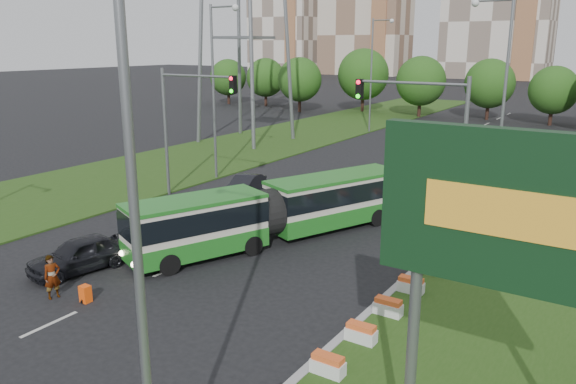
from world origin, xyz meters
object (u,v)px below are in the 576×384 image
Objects in this scene: traffic_mast_median at (431,131)px; car_left_near at (80,254)px; articulated_bus at (273,210)px; shopping_trolley at (85,294)px; pedestrian at (52,277)px; traffic_mast_left at (184,113)px; car_left_far at (245,185)px; billboard at (543,235)px.

car_left_near is (-10.87, -12.30, -4.61)m from traffic_mast_median.
shopping_trolley is at bearing -78.51° from articulated_bus.
shopping_trolley is (1.32, 0.42, -0.54)m from pedestrian.
articulated_bus is (-6.18, -4.50, -3.84)m from traffic_mast_median.
traffic_mast_median reaches higher than pedestrian.
traffic_mast_left is 1.84× the size of car_left_near.
shopping_trolley is at bearing -57.63° from pedestrian.
traffic_mast_median is 2.04× the size of car_left_far.
car_left_near is (-4.68, -7.80, -0.76)m from articulated_bus.
car_left_near is at bearing 168.57° from billboard.
car_left_far is at bearing 108.22° from car_left_near.
traffic_mast_median is 8.56m from articulated_bus.
car_left_near reaches higher than car_left_far.
traffic_mast_left reaches higher than shopping_trolley.
car_left_near is at bearing -97.90° from articulated_bus.
car_left_far is 6.01× the size of shopping_trolley.
traffic_mast_left is at bearing -176.23° from traffic_mast_median.
billboard is at bearing -17.03° from articulated_bus.
billboard is 17.68m from traffic_mast_median.
traffic_mast_median is at bearing 59.11° from articulated_bus.
traffic_mast_left is (-15.16, -1.00, 0.00)m from traffic_mast_median.
pedestrian is at bearing -67.36° from traffic_mast_left.
billboard is 18.45m from articulated_bus.
traffic_mast_left is at bearing -178.20° from articulated_bus.
car_left_far is 2.28× the size of pedestrian.
car_left_near is 1.11× the size of car_left_far.
traffic_mast_left is 15.39m from pedestrian.
articulated_bus is at bearing -55.53° from car_left_far.
articulated_bus is (-13.66, 11.51, -4.66)m from billboard.
traffic_mast_left is 0.54× the size of articulated_bus.
traffic_mast_left reaches higher than car_left_far.
traffic_mast_median is 15.19m from traffic_mast_left.
pedestrian reaches higher than shopping_trolley.
car_left_near is at bearing 45.76° from pedestrian.
articulated_bus is 9.13m from car_left_near.
billboard and traffic_mast_left have the same top height.
articulated_bus is 3.80× the size of car_left_far.
articulated_bus is at bearing -21.29° from traffic_mast_left.
billboard is 16.80m from shopping_trolley.
billboard is 4.64× the size of pedestrian.
billboard is 12.24× the size of shopping_trolley.
traffic_mast_left is 12.93m from car_left_near.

